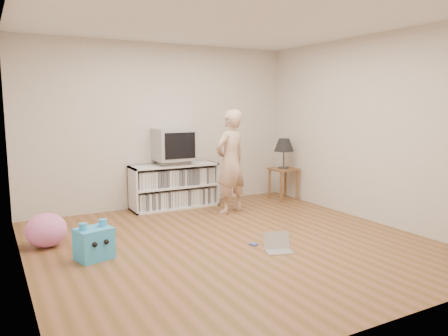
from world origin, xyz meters
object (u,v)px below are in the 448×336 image
side_table (283,176)px  plush_blue (94,243)px  crt_tv (174,144)px  media_unit (174,186)px  plush_pink (46,230)px  table_lamp (284,146)px  dvd_deck (174,162)px  laptop (278,246)px  person (231,162)px

side_table → plush_blue: 3.83m
plush_blue → crt_tv: bearing=31.8°
media_unit → plush_pink: bearing=-151.5°
table_lamp → plush_blue: (-3.55, -1.42, -0.76)m
table_lamp → side_table: bearing=0.0°
media_unit → dvd_deck: (0.00, -0.02, 0.39)m
dvd_deck → plush_blue: bearing=-132.9°
dvd_deck → side_table: size_ratio=0.82×
side_table → laptop: size_ratio=1.55×
plush_pink → table_lamp: bearing=10.5°
dvd_deck → laptop: bearing=-85.0°
crt_tv → table_lamp: bearing=-11.0°
dvd_deck → plush_pink: dvd_deck is taller
side_table → media_unit: bearing=168.4°
media_unit → dvd_deck: size_ratio=3.11×
side_table → plush_pink: side_table is taller
plush_pink → dvd_deck: bearing=28.2°
media_unit → side_table: media_unit is taller
dvd_deck → plush_pink: 2.40m
crt_tv → plush_blue: 2.58m
person → plush_pink: person is taller
person → plush_pink: size_ratio=3.37×
dvd_deck → plush_pink: (-2.06, -1.10, -0.54)m
crt_tv → laptop: (0.22, -2.52, -0.96)m
table_lamp → person: bearing=-164.4°
media_unit → laptop: (0.22, -2.54, -0.29)m
dvd_deck → laptop: size_ratio=1.27×
person → laptop: 1.99m
person → crt_tv: bearing=-66.1°
person → media_unit: bearing=-66.9°
side_table → table_lamp: 0.53m
table_lamp → laptop: size_ratio=1.45×
person → plush_blue: bearing=7.6°
laptop → plush_blue: (-1.89, 0.73, 0.12)m
person → plush_pink: bearing=-9.3°
side_table → table_lamp: bearing=0.0°
dvd_deck → table_lamp: 1.93m
side_table → plush_blue: bearing=-158.2°
crt_tv → table_lamp: 1.92m
table_lamp → plush_pink: 4.08m
dvd_deck → side_table: dvd_deck is taller
side_table → plush_blue: side_table is taller
media_unit → plush_blue: media_unit is taller
media_unit → person: 1.06m
side_table → laptop: bearing=-127.6°
laptop → person: bearing=96.0°
media_unit → laptop: size_ratio=3.95×
side_table → crt_tv: bearing=169.0°
media_unit → table_lamp: size_ratio=2.72×
dvd_deck → person: (0.63, -0.72, 0.05)m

